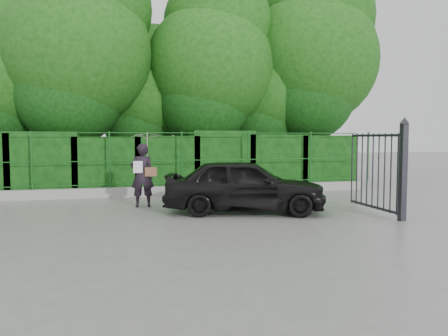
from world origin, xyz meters
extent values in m
plane|color=gray|center=(0.00, 0.00, 0.00)|extent=(80.00, 80.00, 0.00)
cube|color=#9E9E99|center=(0.00, 4.50, 0.15)|extent=(14.00, 0.25, 0.30)
cylinder|color=#144F17|center=(-4.20, 4.50, 1.20)|extent=(0.06, 0.06, 1.80)
cylinder|color=#144F17|center=(-1.90, 4.50, 1.20)|extent=(0.06, 0.06, 1.80)
cylinder|color=#144F17|center=(0.40, 4.50, 1.20)|extent=(0.06, 0.06, 1.80)
cylinder|color=#144F17|center=(2.70, 4.50, 1.20)|extent=(0.06, 0.06, 1.80)
cylinder|color=#144F17|center=(5.00, 4.50, 1.20)|extent=(0.06, 0.06, 1.80)
cylinder|color=#144F17|center=(7.30, 4.50, 1.20)|extent=(0.06, 0.06, 1.80)
cylinder|color=#144F17|center=(0.00, 4.50, 0.40)|extent=(13.60, 0.03, 0.03)
cylinder|color=#144F17|center=(0.00, 4.50, 1.15)|extent=(13.60, 0.03, 0.03)
cylinder|color=#144F17|center=(0.00, 4.50, 2.05)|extent=(13.60, 0.03, 0.03)
cube|color=black|center=(-4.00, 5.50, 1.04)|extent=(2.20, 1.20, 2.09)
cube|color=black|center=(-2.00, 5.50, 0.96)|extent=(2.20, 1.20, 1.93)
cube|color=black|center=(0.00, 5.50, 0.98)|extent=(2.20, 1.20, 1.96)
cube|color=black|center=(2.00, 5.50, 1.07)|extent=(2.20, 1.20, 2.14)
cube|color=black|center=(4.00, 5.50, 1.00)|extent=(2.20, 1.20, 2.01)
cube|color=black|center=(6.00, 5.50, 0.99)|extent=(2.20, 1.20, 1.97)
cylinder|color=black|center=(-5.50, 8.00, 1.88)|extent=(0.36, 0.36, 3.75)
sphere|color=#14470F|center=(-5.50, 8.00, 4.12)|extent=(4.50, 4.50, 4.50)
cylinder|color=black|center=(-3.00, 7.20, 2.25)|extent=(0.36, 0.36, 4.50)
sphere|color=#14470F|center=(-3.00, 7.20, 4.95)|extent=(5.40, 5.40, 5.40)
cylinder|color=black|center=(-0.50, 8.50, 1.62)|extent=(0.36, 0.36, 3.25)
sphere|color=#14470F|center=(-0.50, 8.50, 3.58)|extent=(3.90, 3.90, 3.90)
cylinder|color=black|center=(2.00, 7.50, 2.12)|extent=(0.36, 0.36, 4.25)
sphere|color=#14470F|center=(2.00, 7.50, 4.68)|extent=(5.10, 5.10, 5.10)
cylinder|color=black|center=(4.50, 8.20, 1.75)|extent=(0.36, 0.36, 3.50)
sphere|color=#14470F|center=(4.50, 8.20, 3.85)|extent=(4.20, 4.20, 4.20)
cylinder|color=black|center=(6.50, 7.80, 2.38)|extent=(0.36, 0.36, 4.75)
sphere|color=#14470F|center=(6.50, 7.80, 5.23)|extent=(5.70, 5.70, 5.70)
cube|color=#27272D|center=(4.60, -1.20, 1.10)|extent=(0.14, 0.14, 2.20)
cone|color=#27272D|center=(4.60, -1.20, 2.28)|extent=(0.22, 0.22, 0.16)
cube|color=#27272D|center=(4.60, -0.05, 0.15)|extent=(0.05, 2.00, 0.06)
cube|color=#27272D|center=(4.60, -0.05, 1.95)|extent=(0.05, 2.00, 0.06)
cylinder|color=#27272D|center=(4.60, -1.00, 1.05)|extent=(0.04, 0.04, 1.90)
cylinder|color=#27272D|center=(4.60, -0.75, 1.05)|extent=(0.04, 0.04, 1.90)
cylinder|color=#27272D|center=(4.60, -0.50, 1.05)|extent=(0.04, 0.04, 1.90)
cylinder|color=#27272D|center=(4.60, -0.25, 1.05)|extent=(0.04, 0.04, 1.90)
cylinder|color=#27272D|center=(4.60, 0.00, 1.05)|extent=(0.04, 0.04, 1.90)
cylinder|color=#27272D|center=(4.60, 0.25, 1.05)|extent=(0.04, 0.04, 1.90)
cylinder|color=#27272D|center=(4.60, 0.50, 1.05)|extent=(0.04, 0.04, 1.90)
cylinder|color=#27272D|center=(4.60, 0.75, 1.05)|extent=(0.04, 0.04, 1.90)
cylinder|color=#27272D|center=(4.60, 1.00, 1.05)|extent=(0.04, 0.04, 1.90)
imported|color=black|center=(-1.02, 2.26, 0.87)|extent=(0.65, 0.44, 1.74)
imported|color=silver|center=(-0.87, 2.31, 1.65)|extent=(0.88, 0.90, 0.81)
cube|color=brown|center=(-0.80, 2.18, 0.97)|extent=(0.32, 0.15, 0.24)
cube|color=white|center=(-1.14, 2.14, 1.11)|extent=(0.25, 0.02, 0.32)
imported|color=black|center=(1.44, 0.75, 0.69)|extent=(4.33, 2.64, 1.38)
camera|label=1|loc=(-1.71, -9.77, 1.90)|focal=35.00mm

